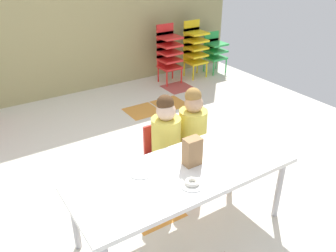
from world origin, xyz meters
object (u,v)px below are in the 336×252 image
(seated_child_near_camera, at_px, (165,134))
(kid_chair_red_stack, at_px, (168,51))
(seated_child_middle_seat, at_px, (192,125))
(paper_plate_near_edge, at_px, (192,184))
(donut_powdered_on_plate, at_px, (192,182))
(kid_chair_green_stack, at_px, (214,49))
(craft_table, at_px, (183,176))
(kid_chair_yellow_stack, at_px, (195,46))
(paper_plate_center_table, at_px, (141,172))
(paper_bag_brown, at_px, (192,152))

(seated_child_near_camera, xyz_separation_m, kid_chair_red_stack, (1.53, 2.30, -0.04))
(seated_child_middle_seat, relative_size, kid_chair_red_stack, 1.00)
(paper_plate_near_edge, xyz_separation_m, donut_powdered_on_plate, (0.00, 0.00, 0.02))
(seated_child_near_camera, distance_m, seated_child_middle_seat, 0.29)
(kid_chair_green_stack, distance_m, donut_powdered_on_plate, 4.09)
(craft_table, distance_m, seated_child_middle_seat, 0.76)
(craft_table, height_order, paper_plate_near_edge, paper_plate_near_edge)
(seated_child_near_camera, relative_size, donut_powdered_on_plate, 8.97)
(seated_child_middle_seat, relative_size, paper_plate_near_edge, 5.10)
(kid_chair_yellow_stack, distance_m, paper_plate_center_table, 3.72)
(kid_chair_green_stack, xyz_separation_m, paper_plate_center_table, (-2.96, -2.73, 0.19))
(craft_table, distance_m, kid_chair_yellow_stack, 3.65)
(seated_child_near_camera, relative_size, kid_chair_green_stack, 1.35)
(seated_child_near_camera, height_order, seated_child_middle_seat, same)
(craft_table, bearing_deg, kid_chair_yellow_stack, 51.89)
(kid_chair_red_stack, xyz_separation_m, kid_chair_green_stack, (0.95, -0.00, -0.12))
(kid_chair_green_stack, bearing_deg, seated_child_middle_seat, -133.46)
(seated_child_near_camera, bearing_deg, donut_powdered_on_plate, -109.06)
(seated_child_middle_seat, xyz_separation_m, donut_powdered_on_plate, (-0.55, -0.74, 0.05))
(paper_plate_near_edge, bearing_deg, kid_chair_yellow_stack, 52.92)
(kid_chair_yellow_stack, bearing_deg, craft_table, -128.11)
(seated_child_middle_seat, bearing_deg, kid_chair_yellow_stack, 52.77)
(kid_chair_red_stack, bearing_deg, paper_plate_center_table, -126.38)
(seated_child_middle_seat, xyz_separation_m, paper_plate_near_edge, (-0.55, -0.74, 0.03))
(craft_table, xyz_separation_m, seated_child_middle_seat, (0.50, 0.57, 0.03))
(kid_chair_yellow_stack, bearing_deg, donut_powdered_on_plate, -127.08)
(paper_plate_center_table, xyz_separation_m, donut_powdered_on_plate, (0.23, -0.32, 0.02))
(kid_chair_green_stack, distance_m, paper_plate_near_edge, 4.09)
(seated_child_near_camera, xyz_separation_m, paper_bag_brown, (-0.11, -0.54, 0.13))
(paper_bag_brown, relative_size, paper_plate_center_table, 1.22)
(seated_child_near_camera, xyz_separation_m, seated_child_middle_seat, (0.29, 0.00, 0.00))
(kid_chair_red_stack, relative_size, donut_powdered_on_plate, 8.99)
(kid_chair_green_stack, height_order, paper_plate_center_table, kid_chair_green_stack)
(craft_table, distance_m, kid_chair_green_stack, 3.94)
(craft_table, relative_size, paper_bag_brown, 7.65)
(kid_chair_red_stack, relative_size, paper_plate_near_edge, 5.11)
(kid_chair_yellow_stack, height_order, paper_plate_near_edge, kid_chair_yellow_stack)
(kid_chair_yellow_stack, bearing_deg, kid_chair_green_stack, -0.10)
(kid_chair_red_stack, xyz_separation_m, donut_powdered_on_plate, (-1.78, -3.04, 0.08))
(kid_chair_red_stack, xyz_separation_m, paper_plate_center_table, (-2.01, -2.73, 0.07))
(seated_child_middle_seat, distance_m, paper_plate_near_edge, 0.92)
(paper_plate_center_table, bearing_deg, kid_chair_yellow_stack, 47.19)
(paper_bag_brown, bearing_deg, kid_chair_red_stack, 60.08)
(paper_plate_center_table, bearing_deg, seated_child_near_camera, 41.35)
(seated_child_middle_seat, bearing_deg, seated_child_near_camera, 180.00)
(craft_table, bearing_deg, seated_child_near_camera, 69.80)
(craft_table, bearing_deg, kid_chair_red_stack, 58.85)
(kid_chair_yellow_stack, relative_size, paper_bag_brown, 4.18)
(seated_child_middle_seat, xyz_separation_m, kid_chair_red_stack, (1.23, 2.30, -0.04))
(seated_child_near_camera, distance_m, paper_bag_brown, 0.56)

